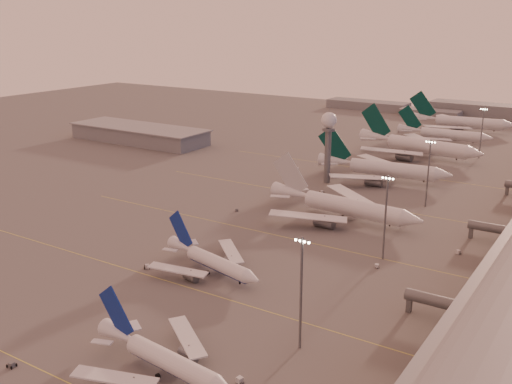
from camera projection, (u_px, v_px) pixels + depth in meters
The scene contains 24 objects.
ground at pixel (105, 284), 156.42m from camera, with size 700.00×700.00×0.00m, color #545251.
taxiway_markings at pixel (307, 241), 185.98m from camera, with size 180.00×185.25×0.02m.
hangar at pixel (139, 134), 330.30m from camera, with size 82.00×27.00×8.50m.
radar_tower at pixel (328, 133), 244.56m from camera, with size 6.40×6.40×31.10m.
mast_a at pixel (301, 288), 122.40m from camera, with size 3.60×0.56×25.00m.
mast_b at pixel (386, 214), 168.28m from camera, with size 3.60×0.56×25.00m.
mast_c at pixel (428, 170), 215.20m from camera, with size 3.60×0.56×25.00m.
mast_d at pixel (482, 131), 288.77m from camera, with size 3.60×0.56×25.00m.
distant_horizon at pixel (455, 110), 415.98m from camera, with size 165.00×37.50×9.00m.
narrowbody_near at pixel (163, 361), 116.07m from camera, with size 37.17×29.53×14.54m.
narrowbody_mid at pixel (212, 263), 161.84m from camera, with size 36.42×28.73×14.45m.
widebody_white at pixel (344, 209), 204.72m from camera, with size 58.31×46.56×20.51m.
greentail_a at pixel (383, 171), 253.55m from camera, with size 58.31×46.90×21.19m.
greentail_b at pixel (419, 148), 295.16m from camera, with size 65.90×52.82×24.07m.
greentail_c at pixel (444, 136), 328.99m from camera, with size 52.27×42.19×18.98m.
greentail_d at pixel (462, 124), 360.31m from camera, with size 62.96×50.63×22.88m.
gsv_tug_near at pixel (12, 365), 119.20m from camera, with size 2.28×3.57×0.99m.
gsv_catering_a at pixel (241, 373), 113.49m from camera, with size 5.99×3.79×4.55m.
gsv_tug_mid at pixel (147, 267), 165.61m from camera, with size 4.07×4.33×1.07m.
gsv_truck_b at pixel (378, 264), 165.74m from camera, with size 5.87×3.73×2.23m.
gsv_truck_c at pixel (238, 208), 213.71m from camera, with size 5.01×4.40×2.00m.
gsv_catering_b at pixel (460, 247), 174.95m from camera, with size 6.08×4.22×4.57m.
gsv_tug_far at pixel (322, 192), 235.48m from camera, with size 3.38×3.73×0.92m.
gsv_truck_d at pixel (298, 167), 270.94m from camera, with size 2.88×5.76×2.22m.
Camera 1 is at (110.71, -98.91, 67.55)m, focal length 42.00 mm.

